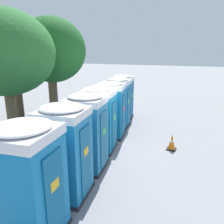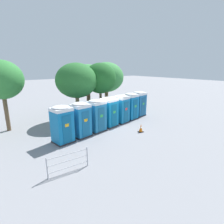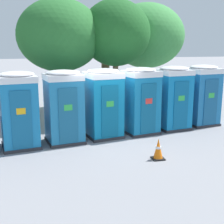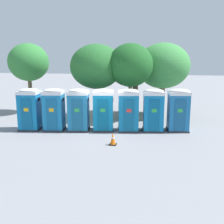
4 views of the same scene
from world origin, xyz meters
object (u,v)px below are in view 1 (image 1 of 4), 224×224
object	(u,v)px
portapotty_1	(65,151)
street_tree_1	(49,52)
portapotty_4	(111,109)
traffic_cone	(172,142)
street_tree_4	(4,53)
street_tree_2	(52,50)
portapotty_2	(87,132)
portapotty_0	(28,183)
portapotty_5	(118,102)
portapotty_6	(122,97)
street_tree_0	(13,48)
portapotty_3	(100,118)

from	to	relation	value
portapotty_1	street_tree_1	distance (m)	8.77
portapotty_4	traffic_cone	size ratio (longest dim) A/B	3.97
portapotty_4	street_tree_4	world-z (taller)	street_tree_4
portapotty_4	street_tree_4	size ratio (longest dim) A/B	0.48
portapotty_1	street_tree_2	bearing A→B (deg)	41.39
portapotty_4	portapotty_1	bearing A→B (deg)	-170.18
portapotty_2	street_tree_4	xyz separation A→B (m)	(0.15, 3.55, 2.45)
portapotty_1	portapotty_0	bearing A→B (deg)	-171.20
traffic_cone	street_tree_4	bearing A→B (deg)	112.88
portapotty_5	street_tree_1	distance (m)	5.20
portapotty_0	portapotty_4	bearing A→B (deg)	9.57
portapotty_1	street_tree_1	bearing A→B (deg)	42.01
portapotty_6	street_tree_4	bearing A→B (deg)	157.54
street_tree_1	portapotty_4	bearing A→B (deg)	-110.53
portapotty_5	street_tree_0	xyz separation A→B (m)	(-1.75, 5.08, 2.68)
street_tree_0	traffic_cone	xyz separation A→B (m)	(-0.05, -8.23, -3.65)
portapotty_0	street_tree_0	size ratio (longest dim) A/B	0.49
portapotty_3	portapotty_4	world-z (taller)	same
portapotty_4	street_tree_2	bearing A→B (deg)	96.47
traffic_cone	portapotty_1	bearing A→B (deg)	153.22
street_tree_4	street_tree_2	bearing A→B (deg)	-3.99
portapotty_3	street_tree_0	distance (m)	6.33
portapotty_2	portapotty_4	distance (m)	3.00
portapotty_1	portapotty_6	size ratio (longest dim) A/B	1.00
portapotty_2	portapotty_4	xyz separation A→B (m)	(2.95, 0.52, 0.00)
street_tree_4	traffic_cone	world-z (taller)	street_tree_4
portapotty_3	portapotty_4	xyz separation A→B (m)	(1.48, 0.21, 0.00)
portapotty_2	street_tree_4	bearing A→B (deg)	87.64
portapotty_4	traffic_cone	world-z (taller)	portapotty_4
street_tree_4	traffic_cone	distance (m)	7.22
street_tree_2	portapotty_4	bearing A→B (deg)	-83.53
street_tree_4	portapotty_6	bearing A→B (deg)	-22.46
street_tree_0	street_tree_2	distance (m)	2.54
portapotty_1	street_tree_4	xyz separation A→B (m)	(1.63, 3.79, 2.45)
portapotty_2	street_tree_1	size ratio (longest dim) A/B	0.46
portapotty_4	street_tree_4	bearing A→B (deg)	132.83
portapotty_1	portapotty_3	distance (m)	3.00
portapotty_0	portapotty_2	size ratio (longest dim) A/B	1.00
street_tree_1	portapotty_5	bearing A→B (deg)	-94.48
portapotty_2	street_tree_1	world-z (taller)	street_tree_1
street_tree_4	portapotty_1	bearing A→B (deg)	-113.20
portapotty_1	street_tree_2	size ratio (longest dim) A/B	0.48
portapotty_5	traffic_cone	xyz separation A→B (m)	(-1.80, -3.15, -0.97)
portapotty_3	portapotty_5	size ratio (longest dim) A/B	1.00
portapotty_6	traffic_cone	bearing A→B (deg)	-133.02
street_tree_2	street_tree_4	size ratio (longest dim) A/B	1.00
portapotty_0	portapotty_1	distance (m)	1.50
traffic_cone	portapotty_3	bearing A→B (deg)	113.72
portapotty_3	portapotty_5	bearing A→B (deg)	10.05
portapotty_0	portapotty_3	distance (m)	4.50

